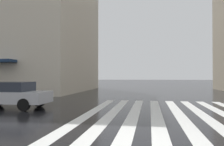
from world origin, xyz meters
TOP-DOWN VIEW (x-y plane):
  - ground_plane at (0.00, 0.00)m, footprint 220.00×220.00m
  - zebra_crossing at (4.00, -0.95)m, footprint 13.00×7.50m
  - car_silver at (5.50, 7.23)m, footprint 1.85×4.10m

SIDE VIEW (x-z plane):
  - ground_plane at x=0.00m, z-range 0.00..0.00m
  - zebra_crossing at x=4.00m, z-range 0.00..0.01m
  - car_silver at x=5.50m, z-range 0.05..1.46m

